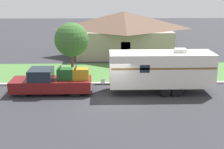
{
  "coord_description": "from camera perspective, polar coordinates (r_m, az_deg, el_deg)",
  "views": [
    {
      "loc": [
        -0.64,
        -20.51,
        7.62
      ],
      "look_at": [
        0.01,
        1.68,
        1.4
      ],
      "focal_mm": 50.0,
      "sensor_mm": 36.0,
      "label": 1
    }
  ],
  "objects": [
    {
      "name": "curb_strip",
      "position": [
        25.42,
        -0.15,
        -1.63
      ],
      "size": [
        80.0,
        0.3,
        0.14
      ],
      "color": "beige",
      "rests_on": "ground_plane"
    },
    {
      "name": "ground_plane",
      "position": [
        21.89,
        0.11,
        -4.72
      ],
      "size": [
        120.0,
        120.0,
        0.0
      ],
      "primitive_type": "plane",
      "color": "#2D2D33"
    },
    {
      "name": "tree_in_yard",
      "position": [
        27.12,
        -7.42,
        6.33
      ],
      "size": [
        2.94,
        2.94,
        4.77
      ],
      "color": "brown",
      "rests_on": "ground_plane"
    },
    {
      "name": "house_across_street",
      "position": [
        36.26,
        2.12,
        7.68
      ],
      "size": [
        11.32,
        7.64,
        5.01
      ],
      "color": "gray",
      "rests_on": "ground_plane"
    },
    {
      "name": "pickup_truck",
      "position": [
        23.5,
        -10.92,
        -1.32
      ],
      "size": [
        5.99,
        2.07,
        2.0
      ],
      "color": "black",
      "rests_on": "ground_plane"
    },
    {
      "name": "lawn_strip",
      "position": [
        28.94,
        -0.35,
        0.41
      ],
      "size": [
        80.0,
        7.0,
        0.03
      ],
      "color": "#477538",
      "rests_on": "ground_plane"
    },
    {
      "name": "mailbox",
      "position": [
        26.31,
        9.68,
        0.94
      ],
      "size": [
        0.48,
        0.2,
        1.35
      ],
      "color": "brown",
      "rests_on": "ground_plane"
    },
    {
      "name": "travel_trailer",
      "position": [
        23.34,
        8.96,
        1.02
      ],
      "size": [
        8.75,
        2.42,
        3.32
      ],
      "color": "black",
      "rests_on": "ground_plane"
    }
  ]
}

